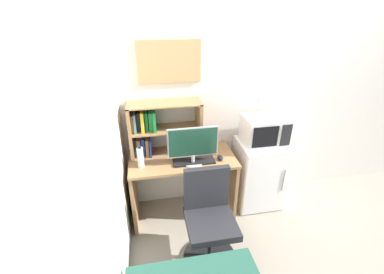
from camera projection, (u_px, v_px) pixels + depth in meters
The scene contains 13 objects.
wall_back at pixel (294, 94), 3.02m from camera, with size 6.40×0.04×2.60m, color silver.
wall_left at pixel (92, 212), 1.26m from camera, with size 0.04×4.40×2.60m, color silver.
desk at pixel (183, 176), 2.86m from camera, with size 1.13×0.58×0.77m.
hutch_bookshelf at pixel (154, 127), 2.71m from camera, with size 0.76×0.29×0.58m.
monitor at pixel (193, 144), 2.56m from camera, with size 0.51×0.20×0.40m.
keyboard at pixel (194, 161), 2.67m from camera, with size 0.43×0.16×0.02m, color black.
computer_mouse at pixel (220, 158), 2.71m from camera, with size 0.06×0.10×0.04m, color black.
water_bottle at pixel (140, 157), 2.54m from camera, with size 0.06×0.06×0.24m.
mini_fridge at pixel (259, 173), 3.10m from camera, with size 0.55×0.49×0.84m.
microwave at pixel (264, 130), 2.85m from camera, with size 0.47×0.34×0.31m.
desk_fan at pixel (265, 102), 2.69m from camera, with size 0.18×0.11×0.29m.
desk_chair at pixel (209, 223), 2.39m from camera, with size 0.51×0.51×0.93m.
wall_corkboard at pixel (169, 62), 2.56m from camera, with size 0.64×0.02×0.42m, color tan.
Camera 1 is at (-1.32, -2.64, 2.19)m, focal length 24.06 mm.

